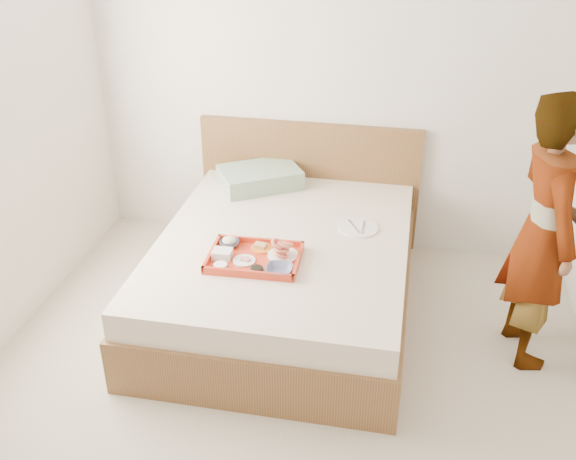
# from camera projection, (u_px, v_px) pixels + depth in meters

# --- Properties ---
(ground) EXTENTS (3.50, 4.00, 0.01)m
(ground) POSITION_uv_depth(u_px,v_px,m) (273.00, 418.00, 3.53)
(ground) COLOR beige
(ground) RESTS_ON ground
(wall_back) EXTENTS (3.50, 0.01, 2.60)m
(wall_back) POSITION_uv_depth(u_px,v_px,m) (332.00, 75.00, 4.62)
(wall_back) COLOR silver
(wall_back) RESTS_ON ground
(bed) EXTENTS (1.65, 2.00, 0.53)m
(bed) POSITION_uv_depth(u_px,v_px,m) (283.00, 274.00, 4.29)
(bed) COLOR brown
(bed) RESTS_ON ground
(headboard) EXTENTS (1.65, 0.06, 0.95)m
(headboard) POSITION_uv_depth(u_px,v_px,m) (309.00, 183.00, 5.02)
(headboard) COLOR brown
(headboard) RESTS_ON ground
(pillow) EXTENTS (0.67, 0.61, 0.13)m
(pillow) POSITION_uv_depth(u_px,v_px,m) (260.00, 177.00, 4.81)
(pillow) COLOR #9AA89A
(pillow) RESTS_ON bed
(tray) EXTENTS (0.55, 0.41, 0.05)m
(tray) POSITION_uv_depth(u_px,v_px,m) (254.00, 257.00, 3.91)
(tray) COLOR red
(tray) RESTS_ON bed
(prawn_plate) EXTENTS (0.19, 0.19, 0.01)m
(prawn_plate) POSITION_uv_depth(u_px,v_px,m) (283.00, 255.00, 3.94)
(prawn_plate) COLOR white
(prawn_plate) RESTS_ON tray
(navy_bowl_big) EXTENTS (0.16, 0.16, 0.04)m
(navy_bowl_big) POSITION_uv_depth(u_px,v_px,m) (279.00, 270.00, 3.78)
(navy_bowl_big) COLOR navy
(navy_bowl_big) RESTS_ON tray
(sauce_dish) EXTENTS (0.08, 0.08, 0.03)m
(sauce_dish) POSITION_uv_depth(u_px,v_px,m) (257.00, 270.00, 3.78)
(sauce_dish) COLOR black
(sauce_dish) RESTS_ON tray
(meat_plate) EXTENTS (0.14, 0.14, 0.01)m
(meat_plate) POSITION_uv_depth(u_px,v_px,m) (244.00, 261.00, 3.89)
(meat_plate) COLOR white
(meat_plate) RESTS_ON tray
(bread_plate) EXTENTS (0.14, 0.14, 0.01)m
(bread_plate) POSITION_uv_depth(u_px,v_px,m) (262.00, 248.00, 4.02)
(bread_plate) COLOR orange
(bread_plate) RESTS_ON tray
(salad_bowl) EXTENTS (0.12, 0.12, 0.04)m
(salad_bowl) POSITION_uv_depth(u_px,v_px,m) (230.00, 243.00, 4.04)
(salad_bowl) COLOR navy
(salad_bowl) RESTS_ON tray
(plastic_tub) EXTENTS (0.12, 0.10, 0.05)m
(plastic_tub) POSITION_uv_depth(u_px,v_px,m) (222.00, 254.00, 3.92)
(plastic_tub) COLOR silver
(plastic_tub) RESTS_ON tray
(cheese_round) EXTENTS (0.08, 0.08, 0.03)m
(cheese_round) POSITION_uv_depth(u_px,v_px,m) (221.00, 266.00, 3.82)
(cheese_round) COLOR white
(cheese_round) RESTS_ON tray
(dinner_plate) EXTENTS (0.29, 0.29, 0.01)m
(dinner_plate) POSITION_uv_depth(u_px,v_px,m) (358.00, 228.00, 4.27)
(dinner_plate) COLOR white
(dinner_plate) RESTS_ON bed
(person) EXTENTS (0.51, 0.66, 1.61)m
(person) POSITION_uv_depth(u_px,v_px,m) (543.00, 233.00, 3.65)
(person) COLOR white
(person) RESTS_ON ground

